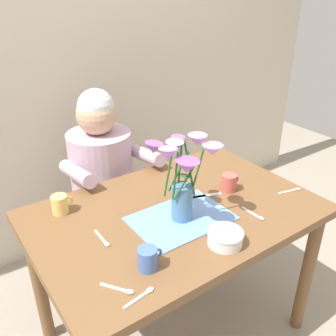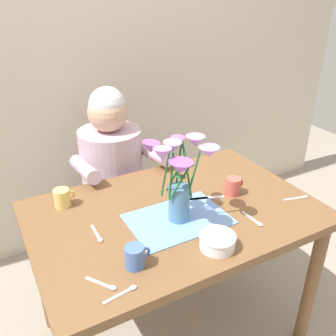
# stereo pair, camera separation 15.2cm
# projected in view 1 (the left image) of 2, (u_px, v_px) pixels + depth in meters

# --- Properties ---
(ground_plane) EXTENTS (6.00, 6.00, 0.00)m
(ground_plane) POSITION_uv_depth(u_px,v_px,m) (175.00, 329.00, 1.90)
(ground_plane) COLOR gray
(wood_panel_backdrop) EXTENTS (4.00, 0.10, 2.50)m
(wood_panel_backdrop) POSITION_uv_depth(u_px,v_px,m) (68.00, 51.00, 2.10)
(wood_panel_backdrop) COLOR beige
(wood_panel_backdrop) RESTS_ON ground_plane
(dining_table) EXTENTS (1.20, 0.80, 0.74)m
(dining_table) POSITION_uv_depth(u_px,v_px,m) (176.00, 228.00, 1.61)
(dining_table) COLOR brown
(dining_table) RESTS_ON ground_plane
(seated_person) EXTENTS (0.45, 0.47, 1.14)m
(seated_person) POSITION_uv_depth(u_px,v_px,m) (104.00, 189.00, 2.07)
(seated_person) COLOR #4C4C56
(seated_person) RESTS_ON ground_plane
(striped_placemat) EXTENTS (0.40, 0.28, 0.00)m
(striped_placemat) POSITION_uv_depth(u_px,v_px,m) (181.00, 218.00, 1.50)
(striped_placemat) COLOR #6B93D1
(striped_placemat) RESTS_ON dining_table
(flower_vase) EXTENTS (0.27, 0.27, 0.36)m
(flower_vase) POSITION_uv_depth(u_px,v_px,m) (183.00, 173.00, 1.40)
(flower_vase) COLOR teal
(flower_vase) RESTS_ON dining_table
(ceramic_bowl) EXTENTS (0.14, 0.14, 0.06)m
(ceramic_bowl) POSITION_uv_depth(u_px,v_px,m) (225.00, 237.00, 1.35)
(ceramic_bowl) COLOR white
(ceramic_bowl) RESTS_ON dining_table
(dinner_knife) EXTENTS (0.19, 0.08, 0.00)m
(dinner_knife) POSITION_uv_depth(u_px,v_px,m) (202.00, 196.00, 1.66)
(dinner_knife) COLOR silver
(dinner_knife) RESTS_ON dining_table
(coffee_cup) EXTENTS (0.09, 0.07, 0.08)m
(coffee_cup) POSITION_uv_depth(u_px,v_px,m) (229.00, 183.00, 1.69)
(coffee_cup) COLOR #CC564C
(coffee_cup) RESTS_ON dining_table
(tea_cup) EXTENTS (0.09, 0.07, 0.08)m
(tea_cup) POSITION_uv_depth(u_px,v_px,m) (60.00, 204.00, 1.53)
(tea_cup) COLOR #E5C666
(tea_cup) RESTS_ON dining_table
(ceramic_mug) EXTENTS (0.09, 0.07, 0.08)m
(ceramic_mug) POSITION_uv_depth(u_px,v_px,m) (148.00, 259.00, 1.23)
(ceramic_mug) COLOR #476BB7
(ceramic_mug) RESTS_ON dining_table
(spoon_0) EXTENTS (0.12, 0.03, 0.01)m
(spoon_0) POSITION_uv_depth(u_px,v_px,m) (144.00, 294.00, 1.14)
(spoon_0) COLOR silver
(spoon_0) RESTS_ON dining_table
(spoon_1) EXTENTS (0.12, 0.04, 0.01)m
(spoon_1) POSITION_uv_depth(u_px,v_px,m) (293.00, 190.00, 1.71)
(spoon_1) COLOR silver
(spoon_1) RESTS_ON dining_table
(spoon_2) EXTENTS (0.02, 0.12, 0.01)m
(spoon_2) POSITION_uv_depth(u_px,v_px,m) (104.00, 241.00, 1.38)
(spoon_2) COLOR silver
(spoon_2) RESTS_ON dining_table
(spoon_3) EXTENTS (0.08, 0.11, 0.01)m
(spoon_3) POSITION_uv_depth(u_px,v_px,m) (122.00, 290.00, 1.16)
(spoon_3) COLOR silver
(spoon_3) RESTS_ON dining_table
(spoon_4) EXTENTS (0.02, 0.12, 0.01)m
(spoon_4) POSITION_uv_depth(u_px,v_px,m) (256.00, 215.00, 1.52)
(spoon_4) COLOR silver
(spoon_4) RESTS_ON dining_table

